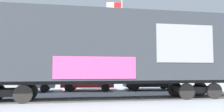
# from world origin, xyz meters

# --- Properties ---
(ground_plane) EXTENTS (260.00, 260.00, 0.00)m
(ground_plane) POSITION_xyz_m (0.00, 0.00, 0.00)
(ground_plane) COLOR #B2B5BC
(track) EXTENTS (60.01, 2.77, 0.08)m
(track) POSITION_xyz_m (-0.77, -0.01, 0.04)
(track) COLOR #4C4742
(track) RESTS_ON ground_plane
(freight_car) EXTENTS (14.65, 2.85, 5.06)m
(freight_car) POSITION_xyz_m (0.51, -0.00, 2.89)
(freight_car) COLOR #33383D
(freight_car) RESTS_ON ground_plane
(flagpole) EXTENTS (1.68, 0.43, 9.12)m
(flagpole) POSITION_xyz_m (3.01, 9.81, 6.02)
(flagpole) COLOR silver
(flagpole) RESTS_ON ground_plane
(hillside) EXTENTS (145.93, 41.89, 14.88)m
(hillside) POSITION_xyz_m (-0.01, 74.50, 5.18)
(hillside) COLOR slate
(hillside) RESTS_ON ground_plane
(parked_car_silver) EXTENTS (4.49, 2.05, 1.70)m
(parked_car_silver) POSITION_xyz_m (-5.18, 5.22, 0.84)
(parked_car_silver) COLOR #B7BABF
(parked_car_silver) RESTS_ON ground_plane
(parked_car_red) EXTENTS (4.31, 2.47, 1.67)m
(parked_car_red) POSITION_xyz_m (-0.37, 5.48, 0.86)
(parked_car_red) COLOR #B21E1E
(parked_car_red) RESTS_ON ground_plane
(parked_car_black) EXTENTS (4.41, 2.20, 1.72)m
(parked_car_black) POSITION_xyz_m (4.72, 5.25, 0.88)
(parked_car_black) COLOR black
(parked_car_black) RESTS_ON ground_plane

